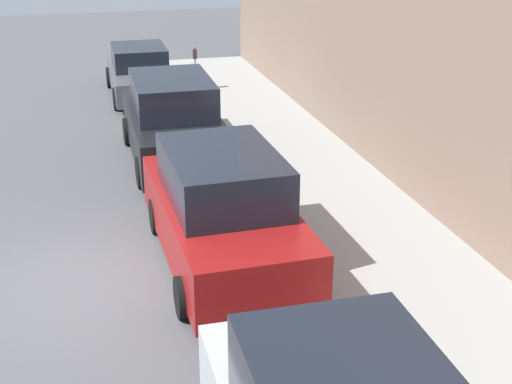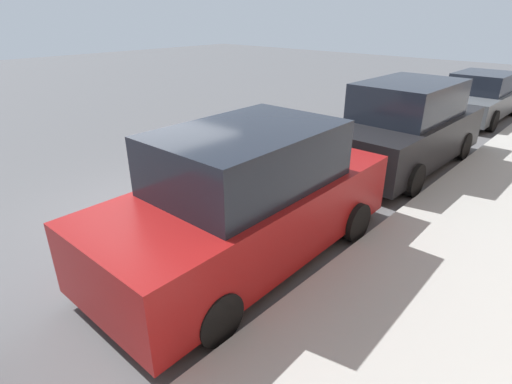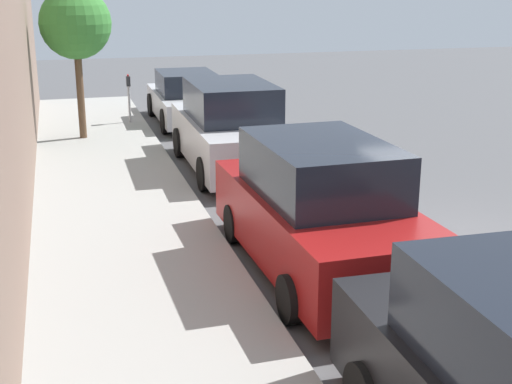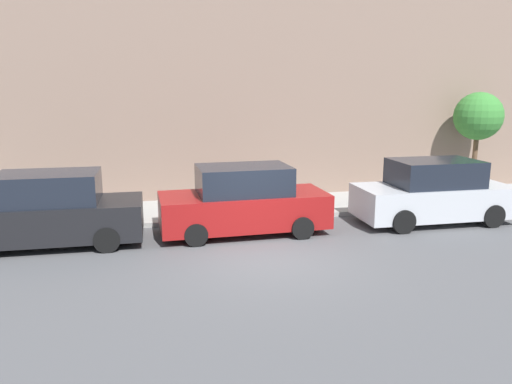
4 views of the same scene
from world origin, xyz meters
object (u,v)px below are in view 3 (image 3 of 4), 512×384
parked_sedan_nearest (186,99)px  parked_suv_third (320,211)px  parked_suv_second (231,129)px  parking_meter_near (129,93)px  street_tree (75,24)px

parked_sedan_nearest → parked_suv_third: size_ratio=0.93×
parked_suv_second → parking_meter_near: bearing=-72.5°
parking_meter_near → street_tree: size_ratio=0.36×
parked_sedan_nearest → parked_suv_third: parked_suv_third is taller
parked_suv_third → parking_meter_near: bearing=-82.1°
parked_suv_second → parked_suv_third: (0.13, 6.00, 0.00)m
parked_suv_second → street_tree: (3.12, -3.65, 2.14)m
parked_sedan_nearest → parking_meter_near: (1.70, 0.17, 0.28)m
parked_suv_third → parking_meter_near: (1.58, -11.44, 0.07)m
parking_meter_near → parked_suv_second: bearing=107.5°
street_tree → parked_suv_second: bearing=130.5°
parked_sedan_nearest → parking_meter_near: parked_sedan_nearest is taller
parked_suv_third → street_tree: bearing=-72.8°
parked_suv_third → street_tree: 10.33m
parked_suv_third → parked_suv_second: bearing=-91.2°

